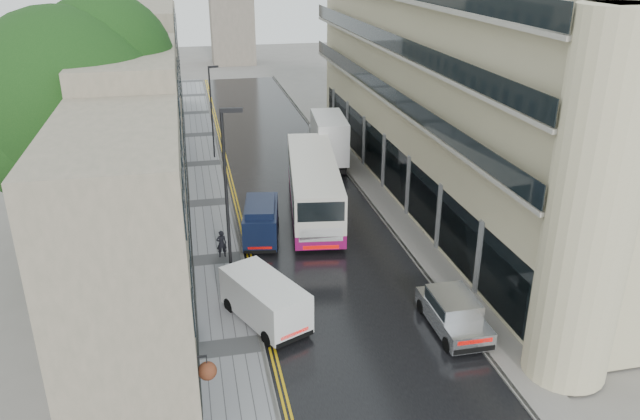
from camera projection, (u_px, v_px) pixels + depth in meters
name	position (u px, v px, depth m)	size (l,w,h in m)	color
road	(297.00, 197.00, 42.55)	(9.00, 85.00, 0.02)	black
left_sidewalk	(210.00, 203.00, 41.39)	(2.70, 85.00, 0.12)	gray
right_sidewalk	(373.00, 190.00, 43.59)	(1.80, 85.00, 0.12)	slate
old_shop_row	(146.00, 109.00, 40.62)	(4.50, 56.00, 12.00)	gray
modern_block	(455.00, 93.00, 40.49)	(8.00, 40.00, 14.00)	beige
tree_near	(72.00, 141.00, 30.65)	(10.56, 10.56, 13.89)	black
tree_far	(106.00, 98.00, 42.69)	(9.24, 9.24, 12.46)	black
cream_bus	(295.00, 208.00, 36.25)	(2.85, 12.55, 3.42)	silver
white_lorry	(317.00, 147.00, 46.46)	(2.29, 7.62, 4.00)	silver
silver_hatchback	(449.00, 334.00, 26.00)	(1.94, 4.43, 1.66)	#B8B9BD
white_van	(267.00, 324.00, 26.27)	(2.03, 4.74, 2.14)	white
navy_van	(244.00, 231.00, 34.52)	(1.89, 4.71, 2.40)	black
pedestrian	(222.00, 244.00, 33.82)	(0.57, 0.37, 1.55)	black
lamp_post_near	(227.00, 203.00, 29.32)	(1.01, 0.23, 9.02)	black
lamp_post_far	(212.00, 113.00, 48.84)	(0.81, 0.18, 7.23)	black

